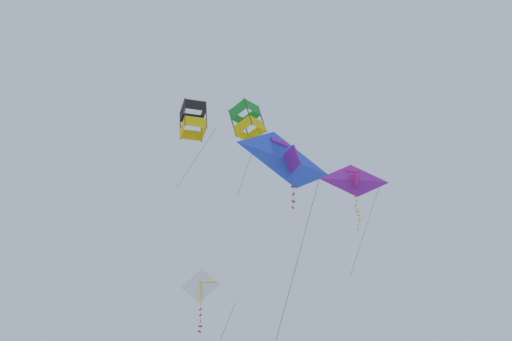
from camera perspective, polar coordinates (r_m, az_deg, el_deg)
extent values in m
pyramid|color=blue|center=(32.51, 2.02, 0.79)|extent=(2.14, 3.49, 2.02)
cube|color=purple|center=(32.25, 2.36, 0.67)|extent=(1.08, 0.49, 1.22)
cube|color=purple|center=(33.10, 1.59, 1.95)|extent=(0.45, 0.84, 0.23)
cylinder|color=#47474C|center=(31.78, 2.53, -0.87)|extent=(0.01, 0.02, 0.28)
cube|color=red|center=(31.73, 2.54, -1.10)|extent=(0.02, 0.17, 0.06)
cylinder|color=#47474C|center=(31.71, 2.54, -1.36)|extent=(0.03, 0.07, 0.28)
cube|color=red|center=(31.69, 2.54, -1.61)|extent=(0.17, 0.03, 0.06)
cylinder|color=#47474C|center=(31.65, 2.54, -1.85)|extent=(0.02, 0.04, 0.28)
cube|color=red|center=(31.62, 2.54, -2.10)|extent=(0.09, 0.16, 0.06)
cylinder|color=#47474C|center=(31.53, 2.52, -2.31)|extent=(0.06, 0.07, 0.28)
cube|color=red|center=(31.45, 2.50, -2.52)|extent=(0.14, 0.13, 0.06)
cylinder|color=#47474C|center=(29.92, 2.96, -5.54)|extent=(0.28, 1.74, 6.30)
cube|color=green|center=(47.29, -0.23, 4.31)|extent=(0.83, 1.14, 0.62)
cube|color=green|center=(47.78, -1.27, 3.51)|extent=(0.83, 1.14, 0.62)
cube|color=green|center=(47.93, -0.28, 3.66)|extent=(1.15, 0.74, 0.97)
cube|color=green|center=(47.13, -1.23, 4.17)|extent=(1.15, 0.74, 0.97)
cube|color=yellow|center=(46.55, 0.11, 3.21)|extent=(0.83, 1.14, 0.62)
cube|color=yellow|center=(47.05, -0.95, 2.41)|extent=(0.83, 1.14, 0.62)
cube|color=yellow|center=(47.21, 0.05, 2.56)|extent=(1.15, 0.74, 0.97)
cube|color=yellow|center=(46.40, -0.91, 3.06)|extent=(1.15, 0.74, 0.97)
cylinder|color=#332D28|center=(47.32, 0.41, 3.51)|extent=(0.56, 0.37, 1.85)
cylinder|color=#332D28|center=(46.51, -0.54, 4.03)|extent=(0.56, 0.37, 1.85)
cylinder|color=#332D28|center=(47.82, -0.64, 2.72)|extent=(0.56, 0.37, 1.85)
cylinder|color=#332D28|center=(47.02, -1.60, 3.21)|extent=(0.56, 0.37, 1.85)
cylinder|color=#47474C|center=(45.21, -0.48, 0.59)|extent=(0.60, 1.12, 3.97)
cube|color=white|center=(39.90, -3.76, -7.76)|extent=(0.94, 1.68, 1.81)
cylinder|color=yellow|center=(39.87, -3.76, -7.73)|extent=(0.99, 0.23, 1.99)
cylinder|color=yellow|center=(39.98, -3.76, -7.56)|extent=(0.95, 1.26, 0.04)
cylinder|color=#47474C|center=(39.16, -3.77, -9.15)|extent=(0.01, 0.05, 0.26)
cube|color=red|center=(39.14, -3.78, -9.34)|extent=(0.17, 0.08, 0.06)
cylinder|color=#47474C|center=(39.13, -3.78, -9.53)|extent=(0.03, 0.05, 0.26)
cube|color=red|center=(39.12, -3.78, -9.72)|extent=(0.17, 0.07, 0.06)
cylinder|color=#47474C|center=(39.09, -3.78, -9.91)|extent=(0.02, 0.01, 0.26)
cube|color=red|center=(39.06, -3.77, -10.10)|extent=(0.17, 0.05, 0.06)
cylinder|color=#47474C|center=(39.00, -3.77, -10.27)|extent=(0.02, 0.08, 0.26)
cube|color=red|center=(38.94, -3.78, -10.45)|extent=(0.08, 0.17, 0.06)
cylinder|color=#47474C|center=(38.87, -3.80, -10.62)|extent=(0.06, 0.08, 0.26)
cube|color=red|center=(38.81, -3.83, -10.80)|extent=(0.10, 0.16, 0.06)
pyramid|color=purple|center=(46.55, 6.65, -0.66)|extent=(1.20, 2.89, 1.67)
cube|color=#DB2D93|center=(46.29, 6.73, -0.71)|extent=(0.93, 0.21, 1.01)
cube|color=#DB2D93|center=(47.09, 6.52, 0.00)|extent=(0.23, 0.71, 0.19)
cylinder|color=#47474C|center=(45.90, 6.79, -1.60)|extent=(0.04, 0.02, 0.24)
cube|color=yellow|center=(45.85, 6.78, -1.74)|extent=(0.17, 0.06, 0.06)
cylinder|color=#47474C|center=(45.87, 6.79, -1.90)|extent=(0.07, 0.12, 0.24)
cube|color=yellow|center=(45.88, 6.80, -2.07)|extent=(0.17, 0.03, 0.06)
cylinder|color=#47474C|center=(45.85, 6.76, -2.21)|extent=(0.07, 0.06, 0.24)
cube|color=yellow|center=(45.82, 6.73, -2.35)|extent=(0.17, 0.03, 0.06)
cylinder|color=#47474C|center=(45.74, 6.76, -2.47)|extent=(0.02, 0.11, 0.24)
cube|color=yellow|center=(45.66, 6.80, -2.58)|extent=(0.17, 0.06, 0.06)
cylinder|color=#47474C|center=(45.54, 6.84, -2.68)|extent=(0.03, 0.18, 0.24)
cube|color=yellow|center=(45.42, 6.88, -2.78)|extent=(0.16, 0.10, 0.06)
cylinder|color=#47474C|center=(45.35, 6.90, -2.91)|extent=(0.01, 0.07, 0.24)
cube|color=yellow|center=(45.28, 6.93, -3.03)|extent=(0.08, 0.16, 0.06)
cylinder|color=#47474C|center=(45.25, 6.97, -3.17)|extent=(0.08, 0.01, 0.24)
cube|color=yellow|center=(45.23, 7.02, -3.32)|extent=(0.14, 0.13, 0.06)
cylinder|color=#47474C|center=(45.25, 6.99, -3.48)|extent=(0.01, 0.15, 0.24)
cube|color=yellow|center=(45.26, 6.96, -3.65)|extent=(0.17, 0.08, 0.06)
cylinder|color=#47474C|center=(45.28, 6.92, -3.82)|extent=(0.02, 0.14, 0.24)
cube|color=yellow|center=(45.29, 6.88, -3.98)|extent=(0.12, 0.15, 0.06)
cylinder|color=#47474C|center=(44.24, 7.38, -4.02)|extent=(0.13, 1.87, 5.01)
cube|color=black|center=(46.15, -4.11, 4.44)|extent=(0.20, 1.19, 0.62)
cube|color=black|center=(47.03, -4.43, 3.52)|extent=(0.20, 1.19, 0.62)
cube|color=black|center=(46.70, -3.57, 3.89)|extent=(1.29, 0.07, 0.88)
cube|color=black|center=(46.49, -4.99, 4.07)|extent=(1.29, 0.07, 0.88)
cube|color=yellow|center=(45.39, -4.08, 3.31)|extent=(0.20, 1.19, 0.62)
cube|color=yellow|center=(46.29, -4.41, 2.40)|extent=(0.20, 1.19, 0.62)
cube|color=yellow|center=(45.95, -3.53, 2.76)|extent=(1.29, 0.07, 0.88)
cube|color=yellow|center=(45.73, -4.97, 2.94)|extent=(1.29, 0.07, 0.88)
cylinder|color=#332D28|center=(45.88, -3.38, 3.78)|extent=(0.47, 0.06, 1.87)
cylinder|color=#332D28|center=(45.66, -4.82, 3.97)|extent=(0.47, 0.06, 1.87)
cylinder|color=#332D28|center=(46.76, -3.71, 2.87)|extent=(0.47, 0.06, 1.87)
cylinder|color=#332D28|center=(46.55, -5.13, 3.05)|extent=(0.47, 0.06, 1.87)
cylinder|color=#47474C|center=(44.00, -4.00, 0.93)|extent=(0.02, 1.96, 3.67)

